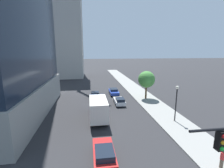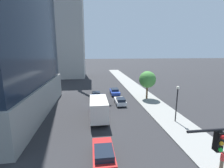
# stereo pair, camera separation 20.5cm
# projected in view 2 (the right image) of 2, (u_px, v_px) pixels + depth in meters

# --- Properties ---
(sidewalk) EXTENTS (4.81, 120.00, 0.15)m
(sidewalk) POSITION_uv_depth(u_px,v_px,m) (166.00, 115.00, 25.12)
(sidewalk) COLOR gray
(sidewalk) RESTS_ON ground
(construction_building) EXTENTS (18.90, 22.70, 42.44)m
(construction_building) POSITION_uv_depth(u_px,v_px,m) (63.00, 29.00, 59.04)
(construction_building) COLOR #B2AFA8
(construction_building) RESTS_ON ground
(street_lamp) EXTENTS (0.44, 0.44, 5.11)m
(street_lamp) POSITION_uv_depth(u_px,v_px,m) (177.00, 98.00, 22.06)
(street_lamp) COLOR black
(street_lamp) RESTS_ON sidewalk
(street_tree) EXTENTS (3.42, 3.42, 5.76)m
(street_tree) POSITION_uv_depth(u_px,v_px,m) (147.00, 80.00, 32.72)
(street_tree) COLOR brown
(street_tree) RESTS_ON sidewalk
(car_white) EXTENTS (1.77, 4.00, 1.40)m
(car_white) POSITION_uv_depth(u_px,v_px,m) (120.00, 101.00, 30.08)
(car_white) COLOR silver
(car_white) RESTS_ON ground
(car_blue) EXTENTS (1.92, 4.50, 1.39)m
(car_blue) POSITION_uv_depth(u_px,v_px,m) (115.00, 91.00, 36.99)
(car_blue) COLOR #233D9E
(car_blue) RESTS_ON ground
(car_red) EXTENTS (1.95, 4.52, 1.54)m
(car_red) POSITION_uv_depth(u_px,v_px,m) (103.00, 154.00, 14.56)
(car_red) COLOR red
(car_red) RESTS_ON ground
(car_black) EXTENTS (1.80, 4.42, 1.35)m
(car_black) POSITION_uv_depth(u_px,v_px,m) (96.00, 95.00, 34.45)
(car_black) COLOR black
(car_black) RESTS_ON ground
(box_truck) EXTENTS (2.42, 7.59, 3.28)m
(box_truck) POSITION_uv_depth(u_px,v_px,m) (98.00, 107.00, 23.57)
(box_truck) COLOR #1E4799
(box_truck) RESTS_ON ground
(pedestrian_red_shirt) EXTENTS (0.34, 0.34, 1.67)m
(pedestrian_red_shirt) POSITION_uv_depth(u_px,v_px,m) (222.00, 160.00, 13.41)
(pedestrian_red_shirt) COLOR brown
(pedestrian_red_shirt) RESTS_ON sidewalk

